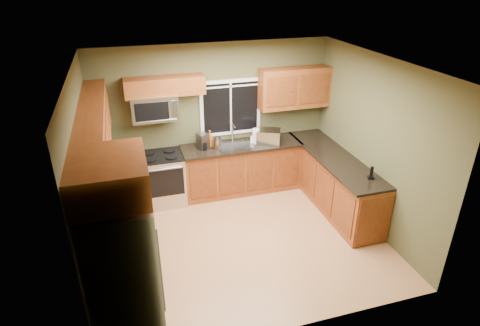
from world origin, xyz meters
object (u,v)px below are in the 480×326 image
refrigerator (124,270)px  coffee_maker (203,142)px  paper_towel_roll (256,136)px  soap_bottle_a (210,139)px  microwave (154,108)px  soap_bottle_c (208,139)px  cordless_phone (371,175)px  range (162,179)px  soap_bottle_b (253,138)px  kettle (217,143)px  toaster_oven (269,137)px

refrigerator → coffee_maker: refrigerator is taller
paper_towel_roll → soap_bottle_a: (-0.82, 0.08, 0.02)m
refrigerator → soap_bottle_a: refrigerator is taller
microwave → soap_bottle_c: microwave is taller
cordless_phone → coffee_maker: bearing=140.6°
range → paper_towel_roll: bearing=-0.1°
microwave → paper_towel_roll: microwave is taller
range → soap_bottle_b: size_ratio=5.25×
coffee_maker → soap_bottle_c: (0.13, 0.20, -0.04)m
kettle → soap_bottle_a: (-0.10, 0.13, 0.04)m
refrigerator → paper_towel_roll: bearing=48.9°
kettle → paper_towel_roll: paper_towel_roll is taller
coffee_maker → kettle: 0.25m
kettle → soap_bottle_a: soap_bottle_a is taller
paper_towel_roll → kettle: bearing=-175.8°
coffee_maker → soap_bottle_a: size_ratio=0.91×
toaster_oven → paper_towel_roll: size_ratio=1.65×
microwave → soap_bottle_a: bearing=-4.1°
cordless_phone → soap_bottle_a: bearing=138.2°
refrigerator → microwave: size_ratio=2.37×
toaster_oven → soap_bottle_b: bearing=159.6°
paper_towel_roll → soap_bottle_c: size_ratio=1.67×
soap_bottle_b → soap_bottle_a: bearing=177.0°
range → kettle: bearing=-3.3°
range → coffee_maker: (0.77, 0.03, 0.60)m
paper_towel_roll → range: bearing=179.9°
coffee_maker → soap_bottle_a: soap_bottle_a is taller
toaster_oven → soap_bottle_b: toaster_oven is taller
microwave → cordless_phone: 3.61m
refrigerator → range: 2.89m
microwave → cordless_phone: size_ratio=3.84×
soap_bottle_b → range: bearing=-179.0°
paper_towel_roll → soap_bottle_b: 0.07m
refrigerator → soap_bottle_c: size_ratio=9.86×
range → kettle: 1.16m
cordless_phone → toaster_oven: bearing=120.7°
soap_bottle_a → soap_bottle_b: bearing=-3.0°
soap_bottle_c → toaster_oven: bearing=-15.9°
refrigerator → soap_bottle_a: size_ratio=5.83×
kettle → soap_bottle_c: (-0.10, 0.29, -0.03)m
soap_bottle_b → soap_bottle_c: size_ratio=0.98×
coffee_maker → paper_towel_roll: paper_towel_roll is taller
coffee_maker → kettle: (0.23, -0.09, -0.01)m
refrigerator → soap_bottle_a: (1.59, 2.84, 0.19)m
refrigerator → microwave: (0.69, 2.91, 0.83)m
kettle → soap_bottle_b: (0.68, 0.09, -0.03)m
soap_bottle_a → soap_bottle_c: soap_bottle_a is taller
range → soap_bottle_a: bearing=4.5°
paper_towel_roll → cordless_phone: bearing=-55.0°
soap_bottle_c → refrigerator: bearing=-117.9°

